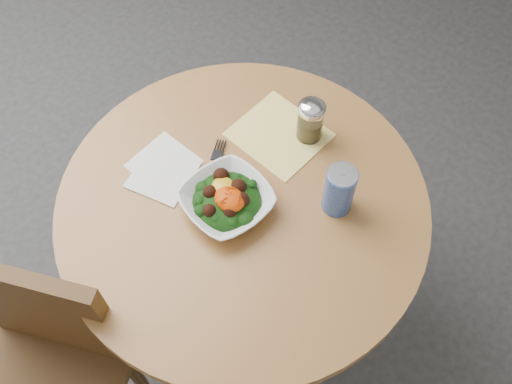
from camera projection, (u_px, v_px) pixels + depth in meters
ground at (247, 308)px, 2.01m from camera, size 6.00×6.00×0.00m
table at (244, 238)px, 1.54m from camera, size 0.90×0.90×0.75m
chair at (46, 367)px, 1.43m from camera, size 0.50×0.50×0.86m
cloth_napkin at (279, 135)px, 1.47m from camera, size 0.23×0.21×0.00m
paper_napkins at (163, 169)px, 1.41m from camera, size 0.18×0.19×0.00m
salad_bowl at (227, 200)px, 1.34m from camera, size 0.24×0.24×0.08m
fork at (211, 170)px, 1.41m from camera, size 0.11×0.20×0.00m
spice_shaker at (310, 120)px, 1.42m from camera, size 0.07×0.07×0.13m
beverage_can at (339, 190)px, 1.30m from camera, size 0.07×0.07×0.14m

